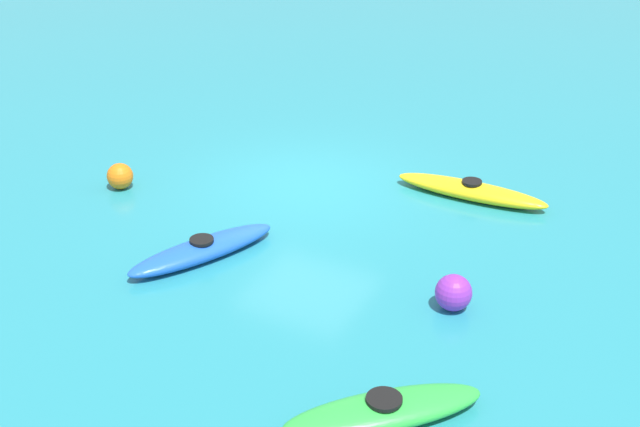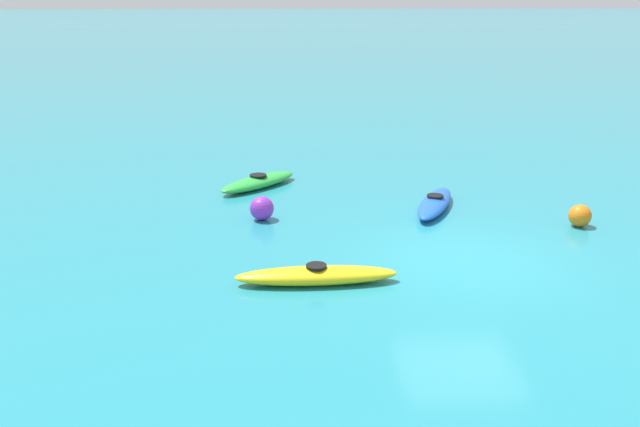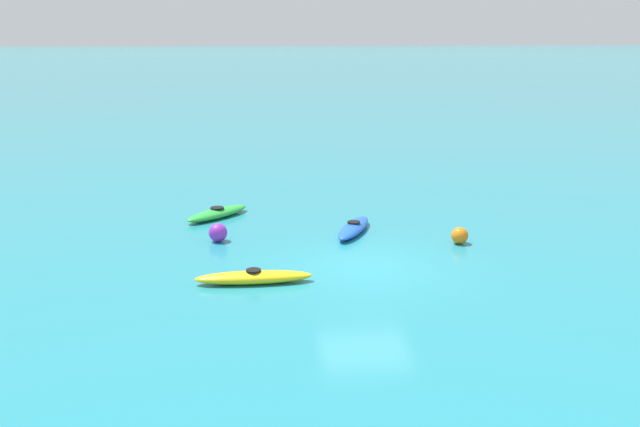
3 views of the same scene
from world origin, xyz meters
name	(u,v)px [view 1 (image 1 of 3)]	position (x,y,z in m)	size (l,w,h in m)	color
ground_plane	(308,185)	(0.00, 0.00, 0.00)	(600.00, 600.00, 0.00)	teal
kayak_green	(384,411)	(5.67, 4.20, 0.16)	(2.38, 2.39, 0.37)	green
kayak_yellow	(471,191)	(-0.95, 3.04, 0.16)	(0.61, 2.98, 0.37)	yellow
kayak_blue	(202,250)	(3.35, -0.18, 0.16)	(2.77, 1.70, 0.37)	blue
buoy_orange	(120,176)	(1.83, -3.17, 0.26)	(0.51, 0.51, 0.51)	orange
buoy_purple	(453,293)	(2.83, 4.07, 0.28)	(0.57, 0.57, 0.57)	purple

